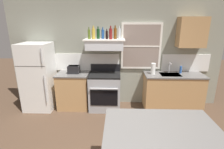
# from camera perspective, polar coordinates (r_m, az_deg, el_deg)

# --- Properties ---
(back_wall) EXTENTS (5.40, 0.11, 2.70)m
(back_wall) POSITION_cam_1_polar(r_m,az_deg,el_deg) (4.50, 1.47, 6.89)
(back_wall) COLOR gray
(back_wall) RESTS_ON ground_plane
(refrigerator) EXTENTS (0.70, 0.72, 1.66)m
(refrigerator) POSITION_cam_1_polar(r_m,az_deg,el_deg) (4.68, -23.01, -0.67)
(refrigerator) COLOR white
(refrigerator) RESTS_ON ground_plane
(counter_left_of_stove) EXTENTS (0.79, 0.63, 0.91)m
(counter_left_of_stove) POSITION_cam_1_polar(r_m,az_deg,el_deg) (4.57, -12.39, -5.06)
(counter_left_of_stove) COLOR tan
(counter_left_of_stove) RESTS_ON ground_plane
(toaster) EXTENTS (0.30, 0.20, 0.19)m
(toaster) POSITION_cam_1_polar(r_m,az_deg,el_deg) (4.40, -12.42, 1.68)
(toaster) COLOR black
(toaster) RESTS_ON counter_left_of_stove
(stove_range) EXTENTS (0.76, 0.69, 1.09)m
(stove_range) POSITION_cam_1_polar(r_m,az_deg,el_deg) (4.40, -2.33, -5.38)
(stove_range) COLOR #9EA0A5
(stove_range) RESTS_ON ground_plane
(range_hood_shelf) EXTENTS (0.96, 0.52, 0.24)m
(range_hood_shelf) POSITION_cam_1_polar(r_m,az_deg,el_deg) (4.20, -2.43, 9.91)
(range_hood_shelf) COLOR silver
(bottle_olive_oil_square) EXTENTS (0.06, 0.06, 0.27)m
(bottle_olive_oil_square) POSITION_cam_1_polar(r_m,az_deg,el_deg) (4.22, -7.53, 13.04)
(bottle_olive_oil_square) COLOR #4C601E
(bottle_olive_oil_square) RESTS_ON range_hood_shelf
(bottle_champagne_gold_foil) EXTENTS (0.08, 0.08, 0.31)m
(bottle_champagne_gold_foil) POSITION_cam_1_polar(r_m,az_deg,el_deg) (4.17, -6.09, 13.23)
(bottle_champagne_gold_foil) COLOR #B29333
(bottle_champagne_gold_foil) RESTS_ON range_hood_shelf
(bottle_dark_green_wine) EXTENTS (0.07, 0.07, 0.29)m
(bottle_dark_green_wine) POSITION_cam_1_polar(r_m,az_deg,el_deg) (4.25, -4.57, 13.23)
(bottle_dark_green_wine) COLOR #143819
(bottle_dark_green_wine) RESTS_ON range_hood_shelf
(bottle_blue_liqueur) EXTENTS (0.07, 0.07, 0.27)m
(bottle_blue_liqueur) POSITION_cam_1_polar(r_m,az_deg,el_deg) (4.24, -3.03, 13.15)
(bottle_blue_liqueur) COLOR #1E478C
(bottle_blue_liqueur) RESTS_ON range_hood_shelf
(bottle_balsamic_dark) EXTENTS (0.06, 0.06, 0.23)m
(bottle_balsamic_dark) POSITION_cam_1_polar(r_m,az_deg,el_deg) (4.18, -1.72, 12.89)
(bottle_balsamic_dark) COLOR black
(bottle_balsamic_dark) RESTS_ON range_hood_shelf
(bottle_red_label_wine) EXTENTS (0.07, 0.07, 0.30)m
(bottle_red_label_wine) POSITION_cam_1_polar(r_m,az_deg,el_deg) (4.12, -0.45, 13.27)
(bottle_red_label_wine) COLOR maroon
(bottle_red_label_wine) RESTS_ON range_hood_shelf
(bottle_amber_wine) EXTENTS (0.07, 0.07, 0.31)m
(bottle_amber_wine) POSITION_cam_1_polar(r_m,az_deg,el_deg) (4.18, 1.01, 13.36)
(bottle_amber_wine) COLOR brown
(bottle_amber_wine) RESTS_ON range_hood_shelf
(bottle_clear_tall) EXTENTS (0.06, 0.06, 0.31)m
(bottle_clear_tall) POSITION_cam_1_polar(r_m,az_deg,el_deg) (4.12, 2.47, 13.27)
(bottle_clear_tall) COLOR silver
(bottle_clear_tall) RESTS_ON range_hood_shelf
(counter_right_with_sink) EXTENTS (1.43, 0.63, 0.91)m
(counter_right_with_sink) POSITION_cam_1_polar(r_m,az_deg,el_deg) (4.64, 19.21, -5.26)
(counter_right_with_sink) COLOR tan
(counter_right_with_sink) RESTS_ON ground_plane
(sink_faucet) EXTENTS (0.03, 0.17, 0.28)m
(sink_faucet) POSITION_cam_1_polar(r_m,az_deg,el_deg) (4.52, 18.42, 2.59)
(sink_faucet) COLOR silver
(sink_faucet) RESTS_ON counter_right_with_sink
(paper_towel_roll) EXTENTS (0.11, 0.11, 0.27)m
(paper_towel_roll) POSITION_cam_1_polar(r_m,az_deg,el_deg) (4.33, 13.36, 1.87)
(paper_towel_roll) COLOR white
(paper_towel_roll) RESTS_ON counter_right_with_sink
(dish_soap_bottle) EXTENTS (0.06, 0.06, 0.18)m
(dish_soap_bottle) POSITION_cam_1_polar(r_m,az_deg,el_deg) (4.63, 21.64, 1.50)
(dish_soap_bottle) COLOR blue
(dish_soap_bottle) RESTS_ON counter_right_with_sink
(upper_cabinet_right) EXTENTS (0.64, 0.32, 0.70)m
(upper_cabinet_right) POSITION_cam_1_polar(r_m,az_deg,el_deg) (4.59, 24.75, 12.48)
(upper_cabinet_right) COLOR tan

